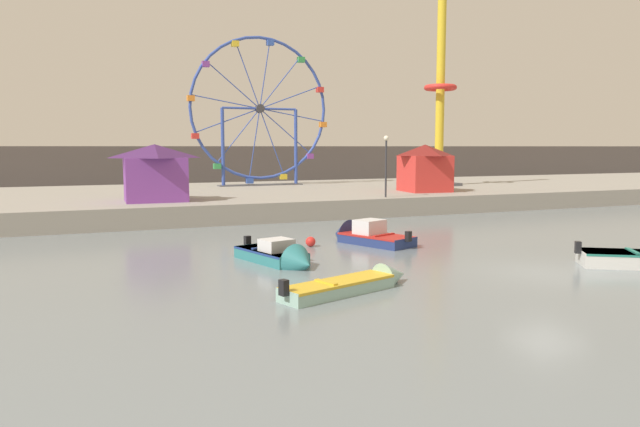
{
  "coord_description": "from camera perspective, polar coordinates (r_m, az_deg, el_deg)",
  "views": [
    {
      "loc": [
        -15.05,
        -15.79,
        4.36
      ],
      "look_at": [
        -4.38,
        9.89,
        1.26
      ],
      "focal_mm": 33.7,
      "sensor_mm": 36.0,
      "label": 1
    }
  ],
  "objects": [
    {
      "name": "ground_plane",
      "position": [
        22.25,
        20.73,
        -5.36
      ],
      "size": [
        240.0,
        240.0,
        0.0
      ],
      "primitive_type": "plane",
      "color": "slate"
    },
    {
      "name": "quay_promenade",
      "position": [
        45.42,
        -3.13,
        1.6
      ],
      "size": [
        110.0,
        20.77,
        1.18
      ],
      "primitive_type": "cube",
      "color": "gray",
      "rests_on": "ground_plane"
    },
    {
      "name": "distant_town_skyline",
      "position": [
        65.03,
        -9.19,
        4.39
      ],
      "size": [
        140.0,
        3.0,
        4.4
      ],
      "primitive_type": "cube",
      "color": "#564C47",
      "rests_on": "ground_plane"
    },
    {
      "name": "motorboat_navy_blue",
      "position": [
        27.51,
        4.09,
        -2.1
      ],
      "size": [
        3.0,
        4.52,
        1.61
      ],
      "rotation": [
        0.0,
        0.0,
        1.95
      ],
      "color": "navy",
      "rests_on": "ground_plane"
    },
    {
      "name": "motorboat_teal_painted",
      "position": [
        22.44,
        -3.67,
        -4.09
      ],
      "size": [
        2.38,
        4.3,
        1.33
      ],
      "rotation": [
        0.0,
        0.0,
        4.98
      ],
      "color": "teal",
      "rests_on": "ground_plane"
    },
    {
      "name": "motorboat_seafoam",
      "position": [
        18.46,
        3.55,
        -6.59
      ],
      "size": [
        5.02,
        2.49,
        1.02
      ],
      "rotation": [
        0.0,
        0.0,
        0.32
      ],
      "color": "#93BCAD",
      "rests_on": "ground_plane"
    },
    {
      "name": "ferris_wheel_blue_frame",
      "position": [
        49.91,
        -5.74,
        9.64
      ],
      "size": [
        11.75,
        1.2,
        12.06
      ],
      "color": "#334CA8",
      "rests_on": "quay_promenade"
    },
    {
      "name": "drop_tower_yellow_tower",
      "position": [
        50.54,
        11.34,
        10.48
      ],
      "size": [
        2.8,
        2.8,
        15.56
      ],
      "color": "gold",
      "rests_on": "quay_promenade"
    },
    {
      "name": "carnival_booth_red_striped",
      "position": [
        43.46,
        9.92,
        4.36
      ],
      "size": [
        3.57,
        3.76,
        3.33
      ],
      "rotation": [
        0.0,
        0.0,
        -0.1
      ],
      "color": "red",
      "rests_on": "quay_promenade"
    },
    {
      "name": "carnival_booth_purple_stall",
      "position": [
        36.47,
        -15.38,
        3.85
      ],
      "size": [
        3.92,
        3.47,
        3.33
      ],
      "rotation": [
        0.0,
        0.0,
        -0.04
      ],
      "color": "purple",
      "rests_on": "quay_promenade"
    },
    {
      "name": "promenade_lamp_near",
      "position": [
        38.08,
        6.29,
        5.36
      ],
      "size": [
        0.32,
        0.32,
        3.87
      ],
      "color": "#2D2D33",
      "rests_on": "quay_promenade"
    },
    {
      "name": "mooring_buoy_orange",
      "position": [
        26.32,
        -0.9,
        -2.69
      ],
      "size": [
        0.44,
        0.44,
        0.44
      ],
      "primitive_type": "sphere",
      "color": "red",
      "rests_on": "ground_plane"
    }
  ]
}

